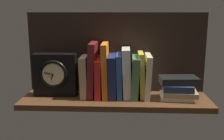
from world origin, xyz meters
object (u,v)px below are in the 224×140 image
object	(u,v)px
book_navy_bierce	(113,76)
book_cream_twain	(147,76)
book_green_romantic	(135,77)
book_yellow_seinlanguage	(141,75)
book_tan_shortstories	(85,76)
book_orange_pandolfini	(105,70)
book_white_catcher	(127,73)
book_stack_side	(178,88)
book_red_requiem	(99,77)
book_blue_modern	(119,75)
book_maroon_dawkins	(92,70)
framed_clock	(55,75)

from	to	relation	value
book_navy_bierce	book_cream_twain	xyz separation A→B (cm)	(16.00, 0.00, 0.18)
book_green_romantic	book_yellow_seinlanguage	world-z (taller)	book_yellow_seinlanguage
book_tan_shortstories	book_orange_pandolfini	bearing A→B (deg)	0.00
book_cream_twain	book_white_catcher	bearing A→B (deg)	180.00
book_white_catcher	book_stack_side	size ratio (longest dim) A/B	1.30
book_white_catcher	book_green_romantic	bearing A→B (deg)	0.00
book_orange_pandolfini	book_navy_bierce	size ratio (longest dim) A/B	1.28
book_green_romantic	book_white_catcher	bearing A→B (deg)	180.00
book_navy_bierce	book_green_romantic	distance (cm)	10.32
book_orange_pandolfini	book_red_requiem	bearing A→B (deg)	180.00
book_blue_modern	book_yellow_seinlanguage	size ratio (longest dim) A/B	0.96
book_tan_shortstories	book_stack_side	distance (cm)	42.96
book_maroon_dawkins	book_yellow_seinlanguage	xyz separation A→B (cm)	(22.77, 0.00, -2.18)
book_maroon_dawkins	book_yellow_seinlanguage	size ratio (longest dim) A/B	1.21
book_blue_modern	book_white_catcher	size ratio (longest dim) A/B	0.88
book_maroon_dawkins	book_navy_bierce	size ratio (longest dim) A/B	1.30
book_yellow_seinlanguage	framed_clock	distance (cm)	40.23
book_red_requiem	book_stack_side	bearing A→B (deg)	-4.74
book_red_requiem	book_blue_modern	distance (cm)	9.51
book_blue_modern	book_green_romantic	bearing A→B (deg)	0.00
book_maroon_dawkins	book_green_romantic	xyz separation A→B (cm)	(19.73, 0.00, -3.18)
book_green_romantic	book_stack_side	bearing A→B (deg)	-8.71
book_orange_pandolfini	book_maroon_dawkins	bearing A→B (deg)	180.00
book_green_romantic	book_yellow_seinlanguage	distance (cm)	3.20
book_tan_shortstories	book_white_catcher	world-z (taller)	book_white_catcher
book_blue_modern	book_orange_pandolfini	bearing A→B (deg)	180.00
book_yellow_seinlanguage	book_maroon_dawkins	bearing A→B (deg)	180.00
book_navy_bierce	framed_clock	distance (cm)	26.87
book_white_catcher	book_stack_side	xyz separation A→B (cm)	(23.27, -2.99, -6.16)
book_orange_pandolfini	framed_clock	distance (cm)	23.67
book_maroon_dawkins	book_red_requiem	size ratio (longest dim) A/B	1.41
book_white_catcher	book_tan_shortstories	bearing A→B (deg)	180.00
book_yellow_seinlanguage	book_stack_side	bearing A→B (deg)	-10.29
book_yellow_seinlanguage	framed_clock	world-z (taller)	book_yellow_seinlanguage
book_orange_pandolfini	book_stack_side	world-z (taller)	book_orange_pandolfini
book_white_catcher	book_navy_bierce	bearing A→B (deg)	180.00
book_tan_shortstories	book_stack_side	xyz separation A→B (cm)	(42.64, -2.99, -4.28)
book_navy_bierce	book_yellow_seinlanguage	world-z (taller)	book_yellow_seinlanguage
book_cream_twain	book_stack_side	distance (cm)	14.91
book_yellow_seinlanguage	book_blue_modern	bearing A→B (deg)	180.00
book_maroon_dawkins	book_navy_bierce	xyz separation A→B (cm)	(9.41, 0.00, -2.88)
book_tan_shortstories	book_cream_twain	size ratio (longest dim) A/B	0.95
book_green_romantic	framed_clock	bearing A→B (deg)	-179.69
book_red_requiem	book_cream_twain	world-z (taller)	book_cream_twain
book_orange_pandolfini	book_cream_twain	size ratio (longest dim) A/B	1.26
book_orange_pandolfini	book_green_romantic	world-z (taller)	book_orange_pandolfini
book_green_romantic	book_red_requiem	bearing A→B (deg)	180.00
book_orange_pandolfini	book_green_romantic	bearing A→B (deg)	0.00
book_yellow_seinlanguage	book_stack_side	xyz separation A→B (cm)	(16.45, -2.99, -5.28)
book_red_requiem	book_stack_side	size ratio (longest dim) A/B	1.03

